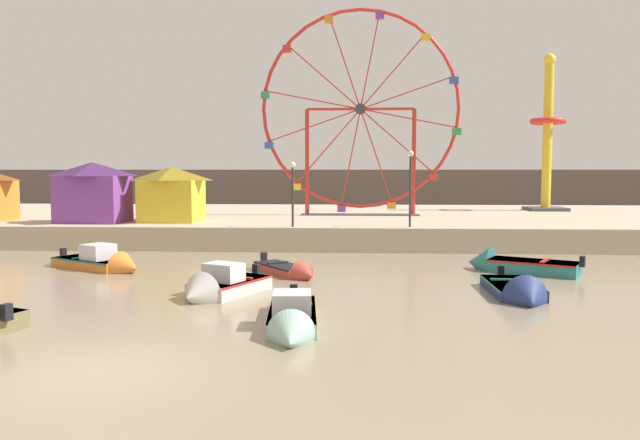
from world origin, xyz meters
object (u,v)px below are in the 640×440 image
motorboat_orange_hull (105,263)px  motorboat_seafoam (292,320)px  motorboat_teal_painted (512,265)px  promenade_lamp_near (410,177)px  carnival_booth_yellow_awning (172,193)px  drop_tower_yellow_tower (547,140)px  promenade_lamp_far (293,184)px  carnival_booth_purple_stall (93,191)px  motorboat_pale_grey (218,287)px  motorboat_navy_blue (519,293)px  motorboat_faded_red (291,271)px  ferris_wheel_red_frame (360,112)px

motorboat_orange_hull → motorboat_seafoam: motorboat_orange_hull is taller
motorboat_teal_painted → promenade_lamp_near: bearing=-32.0°
carnival_booth_yellow_awning → promenade_lamp_near: 14.09m
drop_tower_yellow_tower → promenade_lamp_far: drop_tower_yellow_tower is taller
motorboat_seafoam → carnival_booth_purple_stall: carnival_booth_purple_stall is taller
motorboat_pale_grey → carnival_booth_yellow_awning: (-6.13, 15.42, 2.63)m
motorboat_orange_hull → carnival_booth_yellow_awning: carnival_booth_yellow_awning is taller
motorboat_pale_grey → motorboat_navy_blue: motorboat_pale_grey is taller
promenade_lamp_near → promenade_lamp_far: 6.28m
motorboat_seafoam → drop_tower_yellow_tower: (16.23, 31.29, 6.29)m
motorboat_seafoam → carnival_booth_purple_stall: (-13.46, 18.82, 2.82)m
motorboat_orange_hull → drop_tower_yellow_tower: (25.33, 21.59, 6.26)m
motorboat_faded_red → motorboat_pale_grey: size_ratio=0.91×
motorboat_seafoam → ferris_wheel_red_frame: 26.77m
promenade_lamp_near → motorboat_seafoam: bearing=-105.5°
motorboat_teal_painted → drop_tower_yellow_tower: size_ratio=0.41×
motorboat_pale_grey → carnival_booth_purple_stall: carnival_booth_purple_stall is taller
motorboat_faded_red → carnival_booth_purple_stall: bearing=-165.9°
ferris_wheel_red_frame → drop_tower_yellow_tower: ferris_wheel_red_frame is taller
motorboat_navy_blue → carnival_booth_purple_stall: 25.30m
motorboat_teal_painted → promenade_lamp_near: promenade_lamp_near is taller
motorboat_orange_hull → motorboat_navy_blue: bearing=12.4°
motorboat_faded_red → motorboat_teal_painted: motorboat_teal_painted is taller
motorboat_faded_red → motorboat_seafoam: bearing=-30.7°
motorboat_navy_blue → motorboat_seafoam: size_ratio=0.89×
motorboat_navy_blue → drop_tower_yellow_tower: 28.96m
motorboat_pale_grey → promenade_lamp_near: bearing=174.5°
motorboat_faded_red → carnival_booth_yellow_awning: (-8.18, 11.11, 2.76)m
motorboat_teal_painted → carnival_booth_yellow_awning: carnival_booth_yellow_awning is taller
drop_tower_yellow_tower → motorboat_teal_painted: bearing=-110.3°
promenade_lamp_near → promenade_lamp_far: (-6.26, -0.32, -0.33)m
motorboat_orange_hull → motorboat_faded_red: bearing=22.5°
motorboat_navy_blue → carnival_booth_yellow_awning: 22.46m
motorboat_teal_painted → carnival_booth_purple_stall: (-21.88, 8.62, 2.81)m
ferris_wheel_red_frame → promenade_lamp_near: (2.57, -8.66, -4.25)m
motorboat_seafoam → ferris_wheel_red_frame: (2.11, 25.49, 7.90)m
ferris_wheel_red_frame → motorboat_orange_hull: bearing=-125.4°
ferris_wheel_red_frame → motorboat_teal_painted: bearing=-67.6°
motorboat_faded_red → promenade_lamp_far: (-0.68, 7.90, 3.39)m
promenade_lamp_far → drop_tower_yellow_tower: bearing=39.7°
motorboat_teal_painted → promenade_lamp_far: size_ratio=1.37×
drop_tower_yellow_tower → carnival_booth_purple_stall: bearing=-157.2°
ferris_wheel_red_frame → motorboat_navy_blue: bearing=-76.3°
carnival_booth_purple_stall → carnival_booth_yellow_awning: bearing=15.2°
ferris_wheel_red_frame → motorboat_seafoam: bearing=-94.7°
motorboat_pale_grey → ferris_wheel_red_frame: (5.06, 21.19, 7.85)m
carnival_booth_yellow_awning → ferris_wheel_red_frame: bearing=29.0°
motorboat_teal_painted → ferris_wheel_red_frame: bearing=-39.0°
motorboat_seafoam → carnival_booth_yellow_awning: (-9.08, 19.72, 2.69)m
motorboat_pale_grey → carnival_booth_yellow_awning: size_ratio=1.10×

